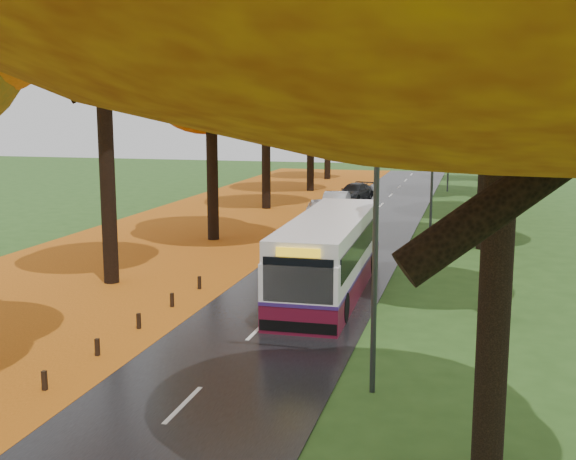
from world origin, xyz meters
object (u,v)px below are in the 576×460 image
at_px(bus, 329,253).
at_px(streetlamp_far, 446,134).
at_px(car_silver, 335,203).
at_px(car_white, 321,212).
at_px(streetlamp_mid, 428,150).
at_px(car_dark, 354,192).
at_px(streetlamp_near, 365,203).

bearing_deg(bus, streetlamp_far, 84.30).
bearing_deg(car_silver, streetlamp_far, 64.30).
bearing_deg(car_white, car_silver, 74.90).
xyz_separation_m(streetlamp_mid, car_white, (-6.30, 2.58, -3.91)).
relative_size(streetlamp_far, car_silver, 1.85).
bearing_deg(car_white, car_dark, 74.40).
xyz_separation_m(streetlamp_near, bus, (-2.69, 9.13, -3.16)).
distance_m(car_silver, car_dark, 6.97).
bearing_deg(car_silver, bus, -82.65).
distance_m(streetlamp_near, car_dark, 36.70).
relative_size(streetlamp_far, car_white, 1.80).
bearing_deg(bus, streetlamp_near, -74.88).
relative_size(bus, car_silver, 2.55).
xyz_separation_m(car_silver, car_dark, (0.10, 6.97, -0.08)).
height_order(streetlamp_mid, bus, streetlamp_mid).
relative_size(streetlamp_mid, car_silver, 1.85).
relative_size(streetlamp_mid, bus, 0.73).
relative_size(streetlamp_near, streetlamp_mid, 1.00).
xyz_separation_m(bus, car_white, (-3.61, 15.45, -0.75)).
distance_m(bus, car_dark, 27.06).
bearing_deg(bus, streetlamp_mid, 76.91).
bearing_deg(car_dark, streetlamp_mid, -52.77).
bearing_deg(car_white, streetlamp_far, 56.93).
distance_m(streetlamp_far, car_white, 20.79).
relative_size(streetlamp_near, bus, 0.73).
height_order(streetlamp_near, car_silver, streetlamp_near).
xyz_separation_m(bus, car_dark, (-3.51, 26.81, -0.88)).
height_order(streetlamp_mid, car_silver, streetlamp_mid).
bearing_deg(car_silver, streetlamp_near, -80.70).
height_order(streetlamp_near, car_white, streetlamp_near).
distance_m(streetlamp_near, car_white, 25.68).
relative_size(streetlamp_near, streetlamp_far, 1.00).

